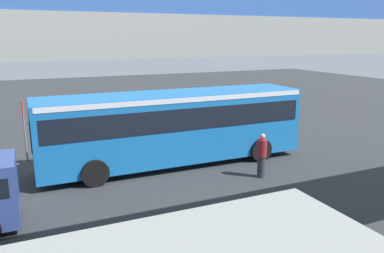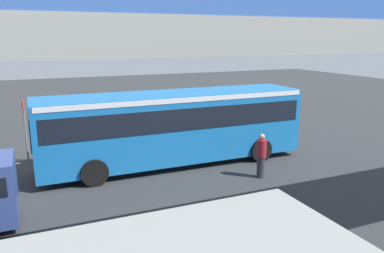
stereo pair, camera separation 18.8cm
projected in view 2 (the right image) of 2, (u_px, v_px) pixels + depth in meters
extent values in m
plane|color=#2D3033|center=(144.00, 165.00, 16.77)|extent=(80.00, 80.00, 0.00)
cube|color=#196BB7|center=(174.00, 126.00, 16.61)|extent=(11.50, 2.55, 2.86)
cube|color=black|center=(174.00, 114.00, 16.50)|extent=(11.04, 2.59, 0.90)
cube|color=white|center=(173.00, 96.00, 16.31)|extent=(11.27, 2.58, 0.20)
cube|color=black|center=(30.00, 131.00, 14.30)|extent=(0.04, 2.24, 1.20)
cylinder|color=black|center=(94.00, 173.00, 14.32)|extent=(1.04, 0.30, 1.04)
cylinder|color=black|center=(85.00, 154.00, 16.60)|extent=(1.04, 0.30, 1.04)
cylinder|color=black|center=(261.00, 150.00, 17.17)|extent=(1.04, 0.30, 1.04)
cylinder|color=black|center=(233.00, 137.00, 19.45)|extent=(1.04, 0.30, 1.04)
cylinder|color=#2D2D38|center=(261.00, 167.00, 15.21)|extent=(0.32, 0.32, 0.85)
cylinder|color=maroon|center=(262.00, 148.00, 15.03)|extent=(0.38, 0.38, 0.70)
sphere|color=tan|center=(262.00, 137.00, 14.92)|extent=(0.22, 0.22, 0.22)
cylinder|color=slate|center=(25.00, 131.00, 17.03)|extent=(0.08, 0.08, 2.80)
cube|color=red|center=(23.00, 107.00, 16.78)|extent=(0.04, 0.60, 0.60)
cube|color=silver|center=(235.00, 138.00, 21.27)|extent=(2.00, 0.20, 0.01)
cube|color=silver|center=(168.00, 146.00, 19.72)|extent=(2.00, 0.20, 0.01)
cube|color=silver|center=(89.00, 155.00, 18.18)|extent=(2.00, 0.20, 0.01)
cube|color=gray|center=(294.00, 37.00, 6.70)|extent=(31.49, 2.60, 0.50)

